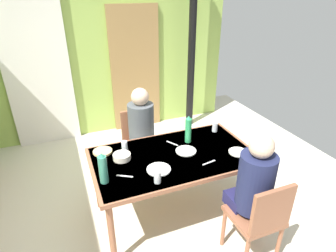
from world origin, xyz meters
name	(u,v)px	position (x,y,z in m)	size (l,w,h in m)	color
ground_plane	(137,222)	(0.00, 0.00, 0.00)	(5.95, 5.95, 0.00)	beige
wall_back	(90,46)	(0.00, 2.29, 1.41)	(4.48, 0.10, 2.83)	#9CBE55
door_wooden	(135,70)	(0.67, 2.21, 1.00)	(0.80, 0.05, 2.00)	#9B7644
stove_pipe_column	(192,43)	(1.54, 1.94, 1.41)	(0.12, 0.12, 2.83)	black
curtain_panel	(37,68)	(-0.78, 2.19, 1.19)	(0.90, 0.03, 2.37)	white
dining_table	(174,161)	(0.41, 0.00, 0.67)	(1.59, 0.92, 0.73)	#90563C
chair_near_diner	(260,218)	(0.84, -0.81, 0.50)	(0.40, 0.40, 0.87)	#90563C
chair_far_diner	(139,141)	(0.29, 0.81, 0.50)	(0.40, 0.40, 0.87)	#90563C
person_near_diner	(254,181)	(0.84, -0.68, 0.78)	(0.30, 0.37, 0.77)	#1F1F4C
person_far_diner	(142,125)	(0.29, 0.68, 0.78)	(0.30, 0.37, 0.77)	#435553
water_bottle_green_near	(103,169)	(-0.30, -0.17, 0.87)	(0.07, 0.07, 0.29)	#38846E
water_bottle_green_far	(188,130)	(0.65, 0.19, 0.88)	(0.07, 0.07, 0.30)	#32A35D
serving_bowl_center	(122,157)	(-0.08, 0.12, 0.76)	(0.17, 0.17, 0.06)	#F1E4CF
dinner_plate_near_left	(159,169)	(0.19, -0.18, 0.74)	(0.22, 0.22, 0.01)	white
dinner_plate_near_right	(186,151)	(0.55, 0.02, 0.74)	(0.21, 0.21, 0.01)	white
dinner_plate_far_center	(238,152)	(1.02, -0.20, 0.74)	(0.19, 0.19, 0.01)	white
drinking_glass_by_near_diner	(215,127)	(1.04, 0.29, 0.79)	(0.06, 0.06, 0.11)	silver
drinking_glass_by_far_diner	(157,177)	(0.12, -0.34, 0.79)	(0.06, 0.06, 0.11)	silver
drinking_glass_spare_center	(125,146)	(-0.02, 0.26, 0.79)	(0.06, 0.06, 0.11)	silver
bread_plate_sliced	(103,151)	(-0.23, 0.31, 0.74)	(0.19, 0.19, 0.02)	#DBB77A
cutlery_knife_near	(209,163)	(0.66, -0.25, 0.74)	(0.15, 0.02, 0.00)	silver
cutlery_fork_near	(172,143)	(0.48, 0.22, 0.74)	(0.15, 0.02, 0.00)	silver
cutlery_knife_far	(125,176)	(-0.12, -0.16, 0.74)	(0.15, 0.02, 0.00)	silver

